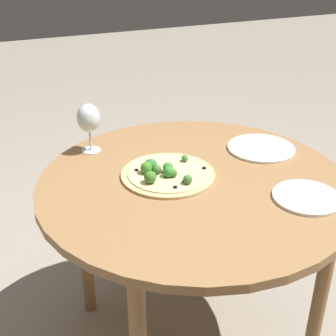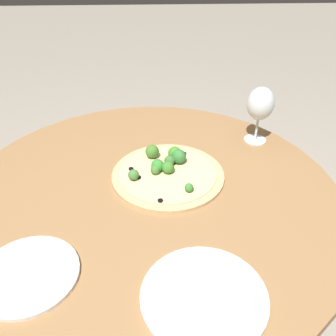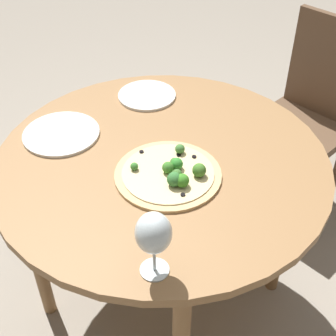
{
  "view_description": "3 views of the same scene",
  "coord_description": "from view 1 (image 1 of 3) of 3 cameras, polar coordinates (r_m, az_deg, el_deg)",
  "views": [
    {
      "loc": [
        -0.62,
        -1.24,
        1.52
      ],
      "look_at": [
        -0.07,
        0.06,
        0.78
      ],
      "focal_mm": 50.0,
      "sensor_mm": 36.0,
      "label": 1
    },
    {
      "loc": [
        0.8,
        0.02,
        1.39
      ],
      "look_at": [
        -0.07,
        0.06,
        0.78
      ],
      "focal_mm": 40.0,
      "sensor_mm": 36.0,
      "label": 2
    },
    {
      "loc": [
        -0.73,
        0.9,
        1.67
      ],
      "look_at": [
        -0.07,
        0.06,
        0.78
      ],
      "focal_mm": 50.0,
      "sensor_mm": 36.0,
      "label": 3
    }
  ],
  "objects": [
    {
      "name": "plate_far",
      "position": [
        1.83,
        11.27,
        2.39
      ],
      "size": [
        0.26,
        0.26,
        0.01
      ],
      "color": "silver",
      "rests_on": "dining_table"
    },
    {
      "name": "dining_table",
      "position": [
        1.62,
        3.12,
        -3.91
      ],
      "size": [
        1.06,
        1.06,
        0.75
      ],
      "color": "olive",
      "rests_on": "ground_plane"
    },
    {
      "name": "plate_near",
      "position": [
        1.53,
        16.58,
        -3.44
      ],
      "size": [
        0.22,
        0.22,
        0.01
      ],
      "color": "silver",
      "rests_on": "dining_table"
    },
    {
      "name": "wine_glass",
      "position": [
        1.75,
        -9.66,
        5.93
      ],
      "size": [
        0.09,
        0.09,
        0.19
      ],
      "color": "silver",
      "rests_on": "dining_table"
    },
    {
      "name": "pizza",
      "position": [
        1.59,
        -0.23,
        -0.63
      ],
      "size": [
        0.32,
        0.32,
        0.06
      ],
      "color": "tan",
      "rests_on": "dining_table"
    }
  ]
}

